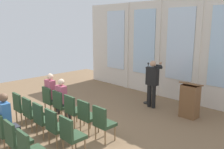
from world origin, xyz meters
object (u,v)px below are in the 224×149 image
at_px(mic_stand, 147,95).
at_px(audience_r0_c1, 63,97).
at_px(chair_r0_c2, 73,109).
at_px(speaker, 152,81).
at_px(lectern, 190,100).
at_px(audience_r2_c2, 7,119).
at_px(chair_r0_c3, 87,115).
at_px(chair_r0_c4, 103,121).
at_px(chair_r1_c1, 31,112).
at_px(chair_r1_c2, 42,118).
at_px(chair_r0_c0, 50,99).
at_px(chair_r2_c2, 4,129).
at_px(audience_r0_c0, 52,92).
at_px(chair_r0_c1, 61,104).
at_px(chair_r1_c3, 55,125).
at_px(chair_r1_c0, 21,106).
at_px(chair_r1_c4, 71,134).
at_px(chair_r2_c3, 16,138).

bearing_deg(mic_stand, audience_r0_c1, -106.03).
bearing_deg(chair_r0_c2, speaker, 78.07).
relative_size(lectern, audience_r2_c2, 0.83).
distance_m(speaker, chair_r0_c2, 3.04).
bearing_deg(chair_r0_c3, chair_r0_c4, 0.00).
height_order(chair_r1_c1, chair_r1_c2, same).
distance_m(speaker, chair_r0_c4, 3.05).
height_order(chair_r0_c2, chair_r0_c3, same).
relative_size(speaker, lectern, 1.45).
xyz_separation_m(audience_r0_c1, chair_r1_c1, (0.00, -1.04, -0.19)).
relative_size(speaker, chair_r0_c0, 1.79).
height_order(chair_r1_c1, chair_r2_c2, same).
height_order(mic_stand, audience_r0_c0, mic_stand).
distance_m(chair_r0_c1, chair_r1_c3, 1.59).
relative_size(lectern, chair_r0_c2, 1.23).
distance_m(chair_r1_c0, chair_r1_c3, 1.91).
bearing_deg(chair_r0_c4, chair_r1_c4, -90.00).
height_order(speaker, lectern, speaker).
height_order(chair_r0_c0, chair_r0_c3, same).
height_order(chair_r0_c0, chair_r1_c2, same).
xyz_separation_m(audience_r0_c0, chair_r2_c3, (1.91, -2.00, -0.22)).
relative_size(mic_stand, chair_r1_c4, 1.65).
bearing_deg(chair_r0_c2, chair_r0_c1, 180.00).
bearing_deg(lectern, chair_r0_c1, -131.00).
distance_m(chair_r0_c0, chair_r0_c1, 0.64).
distance_m(chair_r0_c4, audience_r2_c2, 2.25).
distance_m(lectern, audience_r2_c2, 5.29).
height_order(lectern, chair_r0_c4, lectern).
relative_size(audience_r0_c0, chair_r0_c2, 1.46).
bearing_deg(speaker, lectern, 4.02).
bearing_deg(audience_r2_c2, chair_r0_c2, 90.00).
xyz_separation_m(mic_stand, chair_r1_c4, (1.02, -4.14, 0.20)).
xyz_separation_m(audience_r0_c0, chair_r1_c0, (0.00, -1.04, -0.22)).
xyz_separation_m(speaker, chair_r0_c1, (-1.26, -2.95, -0.44)).
relative_size(chair_r0_c0, chair_r1_c1, 1.00).
distance_m(chair_r0_c1, chair_r0_c2, 0.64).
distance_m(mic_stand, chair_r2_c3, 5.12).
bearing_deg(chair_r2_c3, chair_r1_c3, 90.00).
distance_m(lectern, chair_r0_c1, 4.03).
bearing_deg(chair_r1_c3, chair_r1_c0, 180.00).
distance_m(chair_r1_c3, chair_r2_c3, 0.96).
distance_m(mic_stand, lectern, 1.78).
height_order(speaker, chair_r0_c0, speaker).
bearing_deg(chair_r1_c2, audience_r2_c2, -90.00).
bearing_deg(chair_r1_c2, lectern, 63.34).
bearing_deg(speaker, chair_r0_c0, -122.74).
xyz_separation_m(chair_r0_c0, chair_r0_c2, (1.27, 0.00, 0.00)).
distance_m(speaker, audience_r2_c2, 4.84).
height_order(lectern, audience_r2_c2, audience_r2_c2).
xyz_separation_m(chair_r0_c0, audience_r0_c0, (0.00, 0.08, 0.22)).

